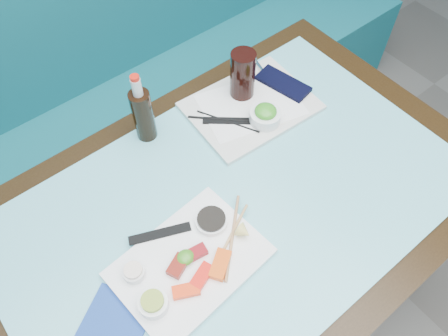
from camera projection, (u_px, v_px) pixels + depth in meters
booth_bench at (107, 114)px, 1.85m from camera, size 3.00×0.56×1.17m
dining_table at (234, 218)px, 1.24m from camera, size 1.40×0.90×0.75m
glass_top at (235, 203)px, 1.16m from camera, size 1.22×0.76×0.01m
sashimi_plate at (190, 263)px, 1.05m from camera, size 0.37×0.28×0.02m
salmon_left at (186, 291)px, 1.00m from camera, size 0.07×0.06×0.02m
salmon_mid at (202, 276)px, 1.02m from camera, size 0.07×0.05×0.02m
salmon_right at (220, 264)px, 1.03m from camera, size 0.08×0.07×0.02m
tuna_left at (178, 266)px, 1.03m from camera, size 0.07×0.05×0.02m
tuna_right at (197, 252)px, 1.05m from camera, size 0.05×0.04×0.02m
seaweed_garnish at (185, 258)px, 1.04m from camera, size 0.05×0.05×0.02m
ramekin_wasabi at (153, 303)px, 0.97m from camera, size 0.08×0.08×0.03m
wasabi_fill at (152, 301)px, 0.96m from camera, size 0.07×0.07×0.01m
ramekin_ginger at (134, 273)px, 1.02m from camera, size 0.06×0.06×0.02m
ginger_fill at (133, 270)px, 1.01m from camera, size 0.05×0.05×0.01m
soy_dish at (211, 221)px, 1.10m from camera, size 0.10×0.10×0.02m
soy_fill at (211, 219)px, 1.09m from camera, size 0.09×0.09×0.01m
lemon_wedge at (244, 232)px, 1.07m from camera, size 0.05×0.04×0.04m
chopstick_sleeve at (160, 234)px, 1.09m from camera, size 0.15×0.08×0.00m
wooden_chopstick_a at (229, 239)px, 1.08m from camera, size 0.20×0.10×0.01m
wooden_chopstick_b at (232, 237)px, 1.08m from camera, size 0.18×0.17×0.01m
serving_tray at (251, 106)px, 1.35m from camera, size 0.39×0.30×0.01m
paper_placemat at (251, 104)px, 1.34m from camera, size 0.34×0.28×0.00m
seaweed_bowl at (265, 117)px, 1.29m from camera, size 0.12×0.12×0.04m
seaweed_salad at (266, 111)px, 1.27m from camera, size 0.08×0.08×0.03m
cola_glass at (243, 75)px, 1.30m from camera, size 0.09×0.09×0.16m
navy_pouch at (283, 83)px, 1.38m from camera, size 0.11×0.18×0.01m
fork at (260, 67)px, 1.43m from camera, size 0.03×0.09×0.01m
black_chopstick_a at (228, 121)px, 1.30m from camera, size 0.10×0.18×0.01m
black_chopstick_b at (230, 120)px, 1.30m from camera, size 0.18×0.18×0.01m
tray_sleeve at (229, 121)px, 1.30m from camera, size 0.14×0.12×0.00m
cola_bottle_body at (143, 115)px, 1.22m from camera, size 0.06×0.06×0.17m
cola_bottle_neck at (137, 87)px, 1.13m from camera, size 0.03×0.03×0.05m
cola_bottle_cap at (135, 78)px, 1.10m from camera, size 0.03×0.03×0.01m
blue_napkin at (115, 322)px, 0.98m from camera, size 0.20×0.20×0.01m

